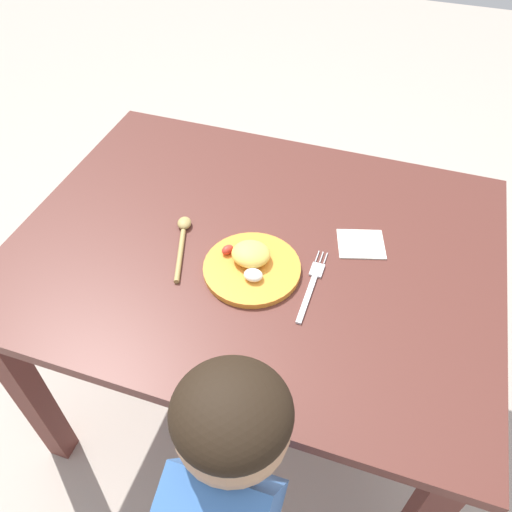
{
  "coord_description": "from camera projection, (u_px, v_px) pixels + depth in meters",
  "views": [
    {
      "loc": [
        0.29,
        -0.87,
        1.67
      ],
      "look_at": [
        0.02,
        -0.06,
        0.77
      ],
      "focal_mm": 35.77,
      "sensor_mm": 36.0,
      "label": 1
    }
  ],
  "objects": [
    {
      "name": "spoon",
      "position": [
        182.0,
        238.0,
        1.29
      ],
      "size": [
        0.09,
        0.21,
        0.02
      ],
      "rotation": [
        0.0,
        0.0,
        1.9
      ],
      "color": "#A98E50",
      "rests_on": "dining_table"
    },
    {
      "name": "dining_table",
      "position": [
        255.0,
        273.0,
        1.37
      ],
      "size": [
        1.21,
        0.93,
        0.75
      ],
      "color": "#582B24",
      "rests_on": "ground_plane"
    },
    {
      "name": "ground_plane",
      "position": [
        255.0,
        390.0,
        1.84
      ],
      "size": [
        8.0,
        8.0,
        0.0
      ],
      "primitive_type": "plane",
      "color": "#B8AA9C"
    },
    {
      "name": "plate",
      "position": [
        251.0,
        264.0,
        1.22
      ],
      "size": [
        0.23,
        0.23,
        0.05
      ],
      "color": "orange",
      "rests_on": "dining_table"
    },
    {
      "name": "napkin",
      "position": [
        361.0,
        244.0,
        1.28
      ],
      "size": [
        0.14,
        0.13,
        0.0
      ],
      "primitive_type": "cube",
      "rotation": [
        0.0,
        0.0,
        0.29
      ],
      "color": "white",
      "rests_on": "dining_table"
    },
    {
      "name": "fork",
      "position": [
        312.0,
        285.0,
        1.19
      ],
      "size": [
        0.03,
        0.23,
        0.01
      ],
      "rotation": [
        0.0,
        0.0,
        1.56
      ],
      "color": "silver",
      "rests_on": "dining_table"
    }
  ]
}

